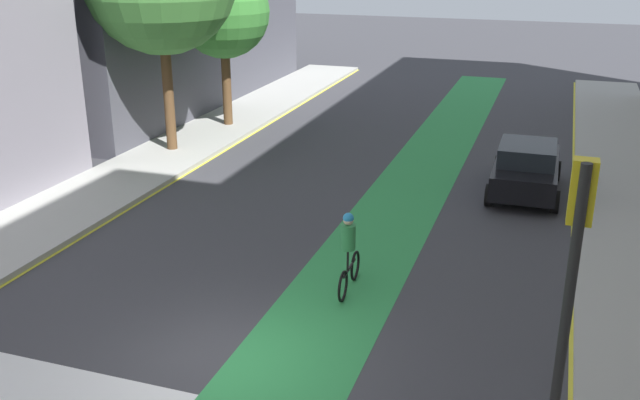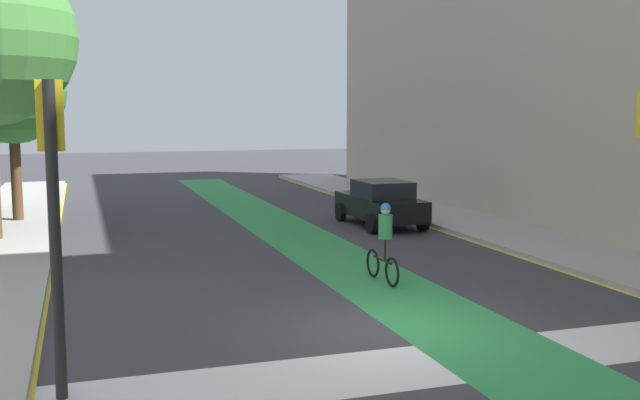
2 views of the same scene
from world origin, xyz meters
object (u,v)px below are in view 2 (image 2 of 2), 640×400
at_px(traffic_signal_near_left, 53,178).
at_px(street_tree_far, 12,92).
at_px(car_black_right_far, 381,203).
at_px(cyclist_in_lane, 384,241).

relative_size(traffic_signal_near_left, street_tree_far, 0.70).
distance_m(car_black_right_far, street_tree_far, 13.17).
xyz_separation_m(car_black_right_far, cyclist_in_lane, (-3.20, -7.80, 0.17)).
distance_m(car_black_right_far, cyclist_in_lane, 8.43).
distance_m(cyclist_in_lane, street_tree_far, 15.33).
relative_size(cyclist_in_lane, street_tree_far, 0.30).
bearing_deg(cyclist_in_lane, car_black_right_far, 67.72).
height_order(traffic_signal_near_left, car_black_right_far, traffic_signal_near_left).
relative_size(car_black_right_far, street_tree_far, 0.68).
xyz_separation_m(cyclist_in_lane, street_tree_far, (-8.66, 12.13, 3.59)).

